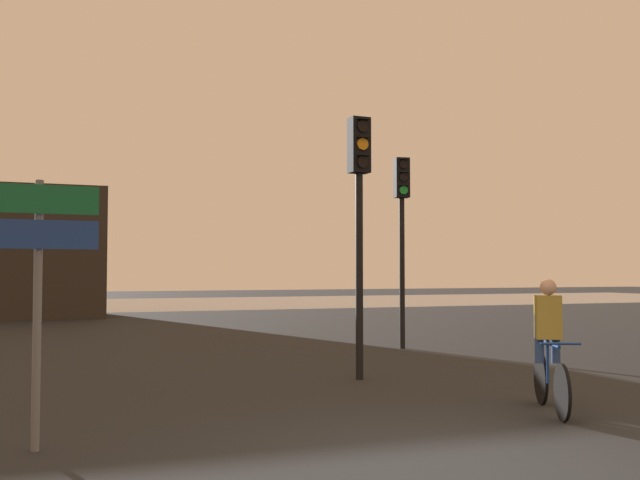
# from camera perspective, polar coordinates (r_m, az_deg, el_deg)

# --- Properties ---
(ground_plane) EXTENTS (120.00, 120.00, 0.00)m
(ground_plane) POSITION_cam_1_polar(r_m,az_deg,el_deg) (6.44, 12.15, -17.89)
(ground_plane) COLOR black
(water_strip) EXTENTS (80.00, 16.00, 0.01)m
(water_strip) POSITION_cam_1_polar(r_m,az_deg,el_deg) (39.28, -15.75, -4.97)
(water_strip) COLOR slate
(water_strip) RESTS_ON ground
(traffic_light_far_right) EXTENTS (0.35, 0.37, 4.28)m
(traffic_light_far_right) POSITION_cam_1_polar(r_m,az_deg,el_deg) (16.11, 6.57, 1.98)
(traffic_light_far_right) COLOR black
(traffic_light_far_right) RESTS_ON ground
(traffic_light_center) EXTENTS (0.33, 0.35, 4.20)m
(traffic_light_center) POSITION_cam_1_polar(r_m,az_deg,el_deg) (11.50, 3.16, 3.54)
(traffic_light_center) COLOR black
(traffic_light_center) RESTS_ON ground
(direction_sign_post) EXTENTS (1.10, 0.13, 2.60)m
(direction_sign_post) POSITION_cam_1_polar(r_m,az_deg,el_deg) (7.36, -21.61, -1.72)
(direction_sign_post) COLOR slate
(direction_sign_post) RESTS_ON ground
(cyclist) EXTENTS (0.79, 1.57, 1.62)m
(cyclist) POSITION_cam_1_polar(r_m,az_deg,el_deg) (9.29, 17.86, -7.94)
(cyclist) COLOR black
(cyclist) RESTS_ON ground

